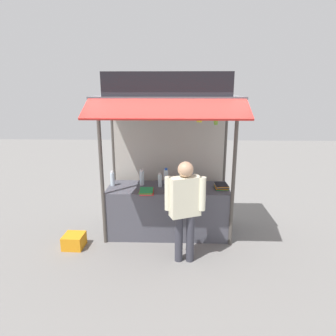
{
  "coord_description": "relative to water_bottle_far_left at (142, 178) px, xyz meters",
  "views": [
    {
      "loc": [
        0.15,
        -4.94,
        2.56
      ],
      "look_at": [
        0.0,
        0.0,
        1.22
      ],
      "focal_mm": 31.71,
      "sensor_mm": 36.0,
      "label": 1
    }
  ],
  "objects": [
    {
      "name": "ground_plane",
      "position": [
        0.47,
        -0.12,
        -1.01
      ],
      "size": [
        20.0,
        20.0,
        0.0
      ],
      "primitive_type": "plane",
      "color": "slate"
    },
    {
      "name": "stall_counter",
      "position": [
        0.47,
        -0.12,
        -0.57
      ],
      "size": [
        2.12,
        0.77,
        0.87
      ],
      "primitive_type": "cube",
      "color": "#4C4C56",
      "rests_on": "ground"
    },
    {
      "name": "stall_structure",
      "position": [
        0.47,
        0.05,
        0.7
      ],
      "size": [
        2.32,
        1.69,
        2.79
      ],
      "color": "#4C4742",
      "rests_on": "ground"
    },
    {
      "name": "water_bottle_far_left",
      "position": [
        0.0,
        0.0,
        0.0
      ],
      "size": [
        0.08,
        0.08,
        0.29
      ],
      "color": "silver",
      "rests_on": "stall_counter"
    },
    {
      "name": "water_bottle_back_left",
      "position": [
        0.43,
        0.08,
        0.0
      ],
      "size": [
        0.08,
        0.08,
        0.29
      ],
      "color": "silver",
      "rests_on": "stall_counter"
    },
    {
      "name": "water_bottle_back_right",
      "position": [
        0.88,
        0.14,
        0.0
      ],
      "size": [
        0.08,
        0.08,
        0.3
      ],
      "color": "silver",
      "rests_on": "stall_counter"
    },
    {
      "name": "water_bottle_right",
      "position": [
        -0.52,
        -0.06,
        -0.01
      ],
      "size": [
        0.08,
        0.08,
        0.27
      ],
      "color": "silver",
      "rests_on": "stall_counter"
    },
    {
      "name": "water_bottle_far_right",
      "position": [
        0.33,
        -0.09,
        -0.02
      ],
      "size": [
        0.07,
        0.07,
        0.25
      ],
      "color": "silver",
      "rests_on": "stall_counter"
    },
    {
      "name": "magazine_stack_front_right",
      "position": [
        1.4,
        -0.14,
        -0.1
      ],
      "size": [
        0.24,
        0.3,
        0.07
      ],
      "color": "green",
      "rests_on": "stall_counter"
    },
    {
      "name": "magazine_stack_front_left",
      "position": [
        0.69,
        -0.17,
        -0.1
      ],
      "size": [
        0.27,
        0.3,
        0.07
      ],
      "color": "yellow",
      "rests_on": "stall_counter"
    },
    {
      "name": "magazine_stack_mid_right",
      "position": [
        0.12,
        -0.41,
        -0.11
      ],
      "size": [
        0.26,
        0.32,
        0.05
      ],
      "color": "red",
      "rests_on": "stall_counter"
    },
    {
      "name": "banana_bunch_rightmost",
      "position": [
        0.95,
        -0.6,
        1.12
      ],
      "size": [
        0.11,
        0.11,
        0.25
      ],
      "color": "#332D23"
    },
    {
      "name": "banana_bunch_inner_left",
      "position": [
        1.2,
        -0.6,
        1.08
      ],
      "size": [
        0.08,
        0.08,
        0.28
      ],
      "color": "#332D23"
    },
    {
      "name": "banana_bunch_inner_right",
      "position": [
        0.22,
        -0.6,
        1.14
      ],
      "size": [
        0.09,
        0.09,
        0.22
      ],
      "color": "#332D23"
    },
    {
      "name": "vendor_person",
      "position": [
        0.75,
        -1.02,
        -0.07
      ],
      "size": [
        0.59,
        0.34,
        1.56
      ],
      "rotation": [
        0.0,
        0.0,
        3.53
      ],
      "color": "#383842",
      "rests_on": "ground"
    },
    {
      "name": "plastic_crate",
      "position": [
        -1.07,
        -0.69,
        -0.89
      ],
      "size": [
        0.34,
        0.34,
        0.23
      ],
      "primitive_type": "cube",
      "rotation": [
        0.0,
        0.0,
        -0.04
      ],
      "color": "orange",
      "rests_on": "ground"
    }
  ]
}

